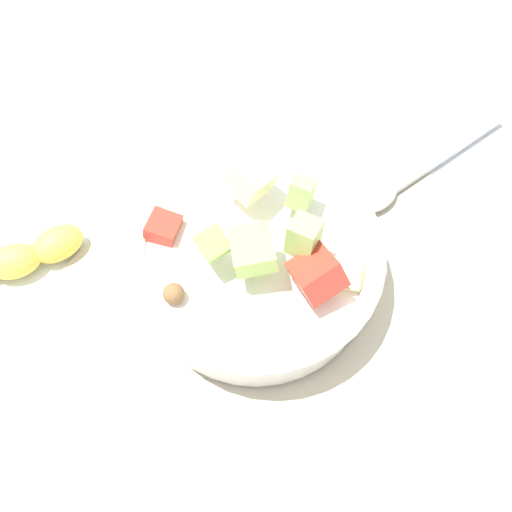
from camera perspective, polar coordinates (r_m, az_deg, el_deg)
The scene contains 5 objects.
ground_plane at distance 0.60m, azimuth -0.22°, elevation -4.36°, with size 2.40×2.40×0.00m, color silver.
placemat at distance 0.60m, azimuth -0.22°, elevation -4.24°, with size 0.49×0.37×0.01m, color #BCB299.
salad_bowl at distance 0.57m, azimuth 0.05°, elevation -0.41°, with size 0.24×0.24×0.12m.
serving_spoon at distance 0.69m, azimuth 14.27°, elevation 7.47°, with size 0.22×0.10×0.01m.
banana_whole at distance 0.66m, azimuth -22.27°, elevation -0.18°, with size 0.14×0.12×0.04m.
Camera 1 is at (0.21, 0.14, 0.55)m, focal length 41.68 mm.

